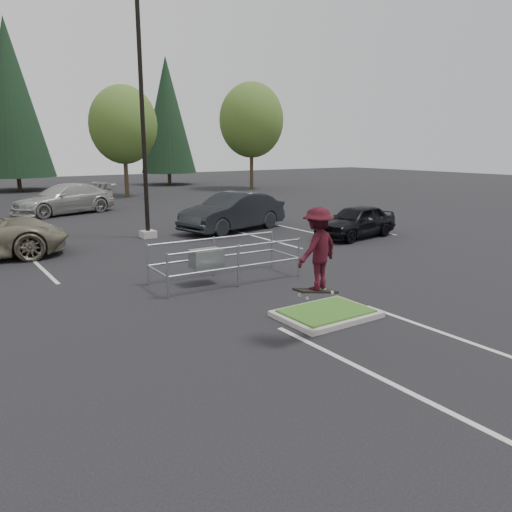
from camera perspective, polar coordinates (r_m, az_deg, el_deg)
ground at (r=11.79m, az=8.01°, el=-6.87°), size 120.00×120.00×0.00m
grass_median at (r=11.76m, az=8.02°, el=-6.51°), size 2.20×1.60×0.16m
stall_lines at (r=15.99m, az=-10.32°, el=-1.76°), size 22.62×17.60×0.01m
light_pole at (r=21.75m, az=-12.78°, el=13.97°), size 0.70×0.60×10.12m
decid_c at (r=40.39m, az=-14.93°, el=14.03°), size 5.12×5.12×8.38m
decid_d at (r=46.26m, az=-0.55°, el=15.00°), size 5.76×5.76×9.43m
conif_b at (r=49.45m, az=-26.24°, el=15.86°), size 6.38×6.38×14.50m
conif_c at (r=52.42m, az=-10.11°, el=15.54°), size 5.50×5.50×12.50m
cart_corral at (r=14.29m, az=-5.18°, el=-0.19°), size 4.32×1.69×1.21m
skateboarder at (r=9.79m, az=7.02°, el=0.78°), size 1.16×0.82×1.80m
car_r_charc at (r=23.28m, az=-2.66°, el=5.07°), size 5.64×3.06×1.76m
car_r_black at (r=21.96m, az=11.44°, el=3.92°), size 4.33×2.25×1.41m
car_far_silver at (r=31.17m, az=-20.96°, el=6.11°), size 6.41×4.10×1.73m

